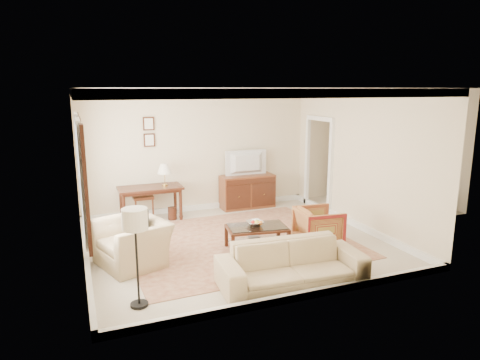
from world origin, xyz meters
TOP-DOWN VIEW (x-y plane):
  - room_shell at (0.00, 0.00)m, footprint 5.51×5.01m
  - annex_bedroom at (4.49, 1.15)m, footprint 3.00×2.70m
  - window_front at (-2.70, -0.70)m, footprint 0.12×1.56m
  - window_rear at (-2.70, 0.90)m, footprint 0.12×1.56m
  - doorway at (2.71, 1.50)m, footprint 0.10×1.12m
  - rug at (0.03, 0.02)m, footprint 4.26×3.69m
  - writing_desk at (-1.25, 2.05)m, footprint 1.39×0.70m
  - desk_chair at (-1.37, 2.40)m, footprint 0.45×0.45m
  - desk_lamp at (-0.92, 2.05)m, footprint 0.32×0.32m
  - framed_prints at (-1.15, 2.47)m, footprint 0.25×0.04m
  - sideboard at (1.15, 2.22)m, footprint 1.32×0.51m
  - tv at (1.15, 2.20)m, footprint 1.00×0.58m
  - coffee_table at (0.21, -0.50)m, footprint 1.16×0.78m
  - fruit_bowl at (0.20, -0.44)m, footprint 0.42×0.42m
  - book_a at (0.13, -0.38)m, footprint 0.28×0.04m
  - book_b at (0.45, -0.51)m, footprint 0.26×0.15m
  - striped_armchair at (1.40, -0.67)m, footprint 0.79×0.84m
  - club_armchair at (-1.97, -0.32)m, footprint 1.08×1.33m
  - backpack at (-1.86, -0.27)m, footprint 0.28×0.36m
  - sofa at (0.13, -1.98)m, footprint 2.23×0.79m
  - floor_lamp at (-2.10, -1.81)m, footprint 0.34×0.34m

SIDE VIEW (x-z plane):
  - rug at x=0.03m, z-range 0.00..0.01m
  - book_b at x=0.45m, z-range -0.01..0.36m
  - book_a at x=0.13m, z-range -0.01..0.37m
  - annex_bedroom at x=4.49m, z-range -1.11..1.79m
  - coffee_table at x=0.21m, z-range 0.12..0.58m
  - striped_armchair at x=1.40m, z-range 0.00..0.78m
  - sideboard at x=1.15m, z-range 0.00..0.81m
  - sofa at x=0.13m, z-range 0.00..0.86m
  - club_armchair at x=-1.97m, z-range 0.00..1.00m
  - fruit_bowl at x=0.20m, z-range 0.46..0.56m
  - desk_chair at x=-1.37m, z-range 0.00..1.05m
  - writing_desk at x=-1.25m, z-range 0.27..1.03m
  - backpack at x=-1.86m, z-range 0.55..0.95m
  - desk_lamp at x=-0.92m, z-range 0.76..1.26m
  - doorway at x=2.71m, z-range -0.05..2.20m
  - floor_lamp at x=-2.10m, z-range 0.45..1.82m
  - tv at x=1.15m, z-range 1.25..1.38m
  - window_front at x=-2.70m, z-range 0.65..2.45m
  - window_rear at x=-2.70m, z-range 0.65..2.45m
  - framed_prints at x=-1.15m, z-range 1.60..2.28m
  - room_shell at x=0.00m, z-range 1.02..3.93m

